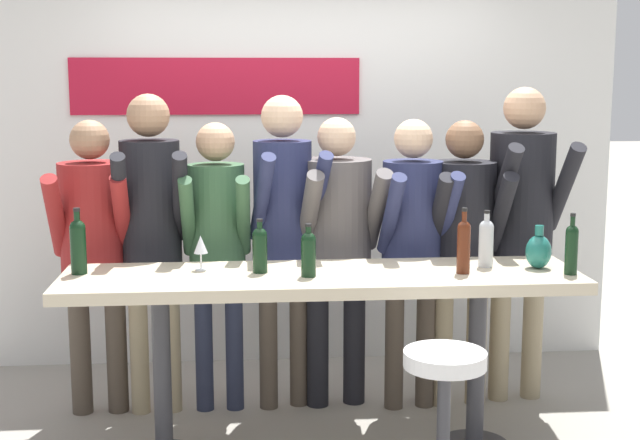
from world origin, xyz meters
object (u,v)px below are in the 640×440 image
at_px(wine_bottle_5, 486,241).
at_px(person_right, 412,231).
at_px(person_far_left, 93,235).
at_px(person_rightmost, 522,209).
at_px(person_center_right, 337,232).
at_px(tasting_table, 322,299).
at_px(wine_bottle_4, 308,252).
at_px(person_center_left, 217,233).
at_px(person_left, 151,216).
at_px(wine_glass_0, 201,246).
at_px(wine_bottle_3, 464,244).
at_px(person_far_right, 463,232).
at_px(bar_stool, 444,405).
at_px(person_center, 283,215).
at_px(decorative_vase, 538,251).
at_px(wine_bottle_1, 572,247).
at_px(wine_bottle_2, 78,244).
at_px(wine_bottle_0, 260,248).

bearing_deg(wine_bottle_5, person_right, 119.17).
bearing_deg(person_far_left, person_rightmost, -1.74).
distance_m(person_center_right, person_rightmost, 1.08).
height_order(tasting_table, wine_bottle_4, wine_bottle_4).
height_order(tasting_table, person_center_left, person_center_left).
distance_m(wine_bottle_4, wine_bottle_5, 0.93).
distance_m(person_left, wine_glass_0, 0.60).
relative_size(wine_bottle_3, wine_glass_0, 1.84).
bearing_deg(tasting_table, person_far_right, 35.40).
relative_size(bar_stool, person_center, 0.40).
height_order(person_center, person_rightmost, person_rightmost).
bearing_deg(bar_stool, wine_bottle_4, 135.61).
height_order(person_center, person_right, person_center).
bearing_deg(decorative_vase, wine_bottle_1, -51.90).
xyz_separation_m(wine_bottle_1, wine_bottle_5, (-0.37, 0.21, -0.00)).
bearing_deg(bar_stool, person_left, 137.84).
bearing_deg(wine_bottle_5, person_center_left, 157.74).
distance_m(tasting_table, decorative_vase, 1.12).
bearing_deg(wine_bottle_2, decorative_vase, -1.73).
xyz_separation_m(wine_bottle_1, decorative_vase, (-0.11, 0.15, -0.05)).
distance_m(wine_bottle_0, decorative_vase, 1.40).
bearing_deg(person_right, person_left, 172.75).
xyz_separation_m(tasting_table, wine_bottle_3, (0.70, -0.06, 0.28)).
relative_size(person_center_right, decorative_vase, 7.61).
xyz_separation_m(person_rightmost, wine_bottle_5, (-0.37, -0.60, -0.07)).
height_order(person_center_right, wine_bottle_4, person_center_right).
bearing_deg(person_far_left, wine_bottle_0, -36.24).
bearing_deg(person_center, wine_glass_0, -140.70).
bearing_deg(person_center_left, wine_bottle_4, -56.58).
distance_m(person_center_left, person_far_right, 1.39).
bearing_deg(wine_bottle_4, wine_glass_0, 160.74).
xyz_separation_m(person_center, wine_bottle_4, (0.09, -0.72, -0.07)).
distance_m(person_left, person_rightmost, 2.11).
xyz_separation_m(person_right, decorative_vase, (0.54, -0.57, -0.01)).
height_order(person_far_left, wine_bottle_4, person_far_left).
distance_m(person_far_right, person_rightmost, 0.38).
xyz_separation_m(person_right, wine_bottle_2, (-1.75, -0.50, 0.05)).
bearing_deg(wine_bottle_4, person_center_left, 123.10).
xyz_separation_m(person_center_right, wine_bottle_5, (0.70, -0.59, 0.05)).
height_order(person_left, wine_bottle_5, person_left).
bearing_deg(wine_bottle_4, person_right, 45.87).
relative_size(wine_bottle_5, decorative_vase, 1.32).
bearing_deg(person_center_right, person_left, 173.76).
bearing_deg(wine_bottle_3, wine_bottle_5, 42.70).
xyz_separation_m(wine_bottle_0, wine_glass_0, (-0.29, 0.08, -0.00)).
bearing_deg(wine_bottle_4, person_far_left, 147.69).
distance_m(person_center_right, person_far_right, 0.72).
bearing_deg(wine_glass_0, person_far_left, 138.83).
height_order(person_rightmost, decorative_vase, person_rightmost).
xyz_separation_m(tasting_table, person_left, (-0.89, 0.63, 0.33)).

